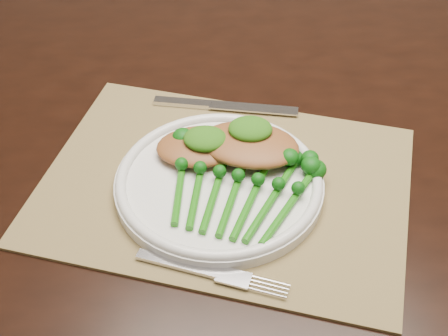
# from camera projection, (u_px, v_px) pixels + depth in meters

# --- Properties ---
(dining_table) EXTENTS (1.70, 1.10, 0.75)m
(dining_table) POSITION_uv_depth(u_px,v_px,m) (282.00, 274.00, 1.17)
(dining_table) COLOR black
(dining_table) RESTS_ON ground
(placemat) EXTENTS (0.53, 0.43, 0.00)m
(placemat) POSITION_uv_depth(u_px,v_px,m) (225.00, 184.00, 0.81)
(placemat) COLOR olive
(placemat) RESTS_ON dining_table
(dinner_plate) EXTENTS (0.27, 0.27, 0.02)m
(dinner_plate) POSITION_uv_depth(u_px,v_px,m) (219.00, 182.00, 0.80)
(dinner_plate) COLOR silver
(dinner_plate) RESTS_ON placemat
(knife) EXTENTS (0.22, 0.03, 0.01)m
(knife) POSITION_uv_depth(u_px,v_px,m) (211.00, 105.00, 0.93)
(knife) COLOR silver
(knife) RESTS_ON placemat
(fork) EXTENTS (0.18, 0.06, 0.01)m
(fork) POSITION_uv_depth(u_px,v_px,m) (221.00, 275.00, 0.70)
(fork) COLOR silver
(fork) RESTS_ON placemat
(chicken_fillet_left) EXTENTS (0.13, 0.10, 0.02)m
(chicken_fillet_left) POSITION_uv_depth(u_px,v_px,m) (201.00, 146.00, 0.82)
(chicken_fillet_left) COLOR brown
(chicken_fillet_left) RESTS_ON dinner_plate
(chicken_fillet_right) EXTENTS (0.15, 0.11, 0.03)m
(chicken_fillet_right) POSITION_uv_depth(u_px,v_px,m) (249.00, 145.00, 0.81)
(chicken_fillet_right) COLOR brown
(chicken_fillet_right) RESTS_ON dinner_plate
(pesto_dollop_left) EXTENTS (0.06, 0.05, 0.02)m
(pesto_dollop_left) POSITION_uv_depth(u_px,v_px,m) (205.00, 139.00, 0.81)
(pesto_dollop_left) COLOR #1B4D0B
(pesto_dollop_left) RESTS_ON chicken_fillet_left
(pesto_dollop_right) EXTENTS (0.06, 0.05, 0.02)m
(pesto_dollop_right) POSITION_uv_depth(u_px,v_px,m) (250.00, 129.00, 0.81)
(pesto_dollop_right) COLOR #1B4D0B
(pesto_dollop_right) RESTS_ON chicken_fillet_right
(broccolini_bundle) EXTENTS (0.20, 0.22, 0.04)m
(broccolini_bundle) POSITION_uv_depth(u_px,v_px,m) (234.00, 193.00, 0.77)
(broccolini_bundle) COLOR #1A680D
(broccolini_bundle) RESTS_ON dinner_plate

